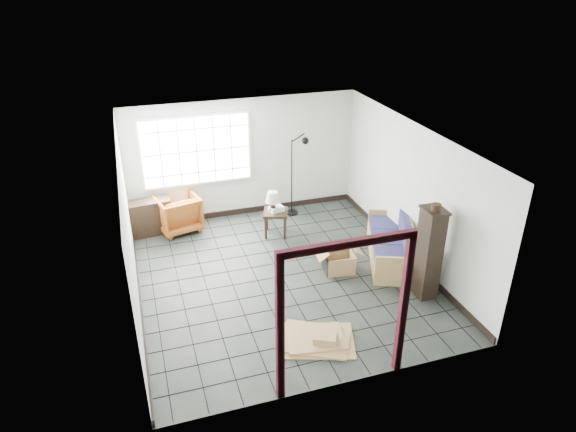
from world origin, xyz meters
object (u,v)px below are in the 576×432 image
object	(u,v)px
side_table	(276,215)
tall_shelf	(429,253)
futon_sofa	(393,244)
armchair	(178,211)

from	to	relation	value
side_table	tall_shelf	distance (m)	3.36
futon_sofa	tall_shelf	size ratio (longest dim) A/B	1.27
futon_sofa	side_table	world-z (taller)	futon_sofa
futon_sofa	side_table	distance (m)	2.45
side_table	armchair	bearing A→B (deg)	155.99
futon_sofa	tall_shelf	bearing A→B (deg)	-70.31
side_table	tall_shelf	world-z (taller)	tall_shelf
armchair	side_table	distance (m)	2.07
side_table	tall_shelf	bearing A→B (deg)	-57.53
armchair	tall_shelf	world-z (taller)	tall_shelf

